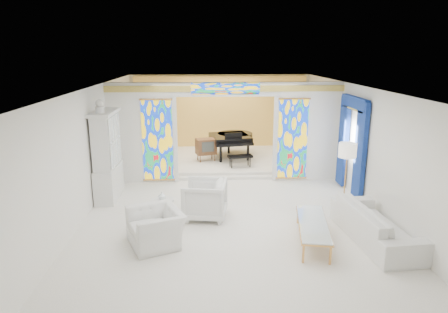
{
  "coord_description": "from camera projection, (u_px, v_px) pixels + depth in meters",
  "views": [
    {
      "loc": [
        -0.6,
        -9.78,
        3.86
      ],
      "look_at": [
        -0.13,
        0.2,
        1.23
      ],
      "focal_mm": 32.0,
      "sensor_mm": 36.0,
      "label": 1
    }
  ],
  "objects": [
    {
      "name": "floor",
      "position": [
        229.0,
        204.0,
        10.45
      ],
      "size": [
        12.0,
        12.0,
        0.0
      ],
      "primitive_type": "plane",
      "color": "white",
      "rests_on": "ground"
    },
    {
      "name": "ceiling",
      "position": [
        230.0,
        88.0,
        9.69
      ],
      "size": [
        7.0,
        12.0,
        0.02
      ],
      "primitive_type": "cube",
      "color": "silver",
      "rests_on": "wall_back"
    },
    {
      "name": "wall_back",
      "position": [
        220.0,
        113.0,
        15.87
      ],
      "size": [
        7.0,
        0.02,
        3.0
      ],
      "primitive_type": "cube",
      "color": "white",
      "rests_on": "floor"
    },
    {
      "name": "wall_front",
      "position": [
        263.0,
        279.0,
        4.28
      ],
      "size": [
        7.0,
        0.02,
        3.0
      ],
      "primitive_type": "cube",
      "color": "white",
      "rests_on": "floor"
    },
    {
      "name": "wall_left",
      "position": [
        89.0,
        150.0,
        9.91
      ],
      "size": [
        0.02,
        12.0,
        3.0
      ],
      "primitive_type": "cube",
      "color": "white",
      "rests_on": "floor"
    },
    {
      "name": "wall_right",
      "position": [
        365.0,
        147.0,
        10.23
      ],
      "size": [
        0.02,
        12.0,
        3.0
      ],
      "primitive_type": "cube",
      "color": "white",
      "rests_on": "floor"
    },
    {
      "name": "partition_wall",
      "position": [
        225.0,
        128.0,
        11.96
      ],
      "size": [
        7.0,
        0.22,
        3.0
      ],
      "color": "white",
      "rests_on": "floor"
    },
    {
      "name": "stained_glass_left",
      "position": [
        157.0,
        141.0,
        11.86
      ],
      "size": [
        0.9,
        0.04,
        2.4
      ],
      "primitive_type": "cube",
      "color": "gold",
      "rests_on": "partition_wall"
    },
    {
      "name": "stained_glass_right",
      "position": [
        293.0,
        139.0,
        12.04
      ],
      "size": [
        0.9,
        0.04,
        2.4
      ],
      "primitive_type": "cube",
      "color": "gold",
      "rests_on": "partition_wall"
    },
    {
      "name": "stained_glass_transom",
      "position": [
        226.0,
        89.0,
        11.56
      ],
      "size": [
        2.0,
        0.04,
        0.34
      ],
      "primitive_type": "cube",
      "color": "gold",
      "rests_on": "partition_wall"
    },
    {
      "name": "alcove_platform",
      "position": [
        222.0,
        159.0,
        14.39
      ],
      "size": [
        6.8,
        3.8,
        0.18
      ],
      "primitive_type": "cube",
      "color": "white",
      "rests_on": "floor"
    },
    {
      "name": "gold_curtain_back",
      "position": [
        220.0,
        113.0,
        15.75
      ],
      "size": [
        6.7,
        0.1,
        2.9
      ],
      "primitive_type": "cube",
      "color": "#EFC153",
      "rests_on": "wall_back"
    },
    {
      "name": "chandelier",
      "position": [
        228.0,
        91.0,
        13.68
      ],
      "size": [
        0.48,
        0.48,
        0.3
      ],
      "primitive_type": "cylinder",
      "color": "#CE9048",
      "rests_on": "ceiling"
    },
    {
      "name": "blue_drapes",
      "position": [
        352.0,
        138.0,
        10.88
      ],
      "size": [
        0.14,
        1.85,
        2.65
      ],
      "color": "navy",
      "rests_on": "wall_right"
    },
    {
      "name": "china_cabinet",
      "position": [
        107.0,
        156.0,
        10.59
      ],
      "size": [
        0.56,
        1.46,
        2.72
      ],
      "color": "silver",
      "rests_on": "floor"
    },
    {
      "name": "armchair_left",
      "position": [
        156.0,
        227.0,
        8.18
      ],
      "size": [
        1.36,
        1.43,
        0.74
      ],
      "primitive_type": "imported",
      "rotation": [
        0.0,
        0.0,
        -1.16
      ],
      "color": "white",
      "rests_on": "floor"
    },
    {
      "name": "armchair_right",
      "position": [
        205.0,
        199.0,
        9.48
      ],
      "size": [
        1.13,
        1.11,
        0.91
      ],
      "primitive_type": "imported",
      "rotation": [
        0.0,
        0.0,
        -1.71
      ],
      "color": "white",
      "rests_on": "floor"
    },
    {
      "name": "sofa",
      "position": [
        376.0,
        224.0,
        8.35
      ],
      "size": [
        1.2,
        2.59,
        0.74
      ],
      "primitive_type": "imported",
      "rotation": [
        0.0,
        0.0,
        1.66
      ],
      "color": "white",
      "rests_on": "floor"
    },
    {
      "name": "side_table",
      "position": [
        163.0,
        209.0,
        8.99
      ],
      "size": [
        0.64,
        0.64,
        0.65
      ],
      "rotation": [
        0.0,
        0.0,
        -0.26
      ],
      "color": "silver",
      "rests_on": "floor"
    },
    {
      "name": "vase",
      "position": [
        162.0,
        196.0,
        8.91
      ],
      "size": [
        0.2,
        0.2,
        0.18
      ],
      "primitive_type": "imported",
      "rotation": [
        0.0,
        0.0,
        -0.21
      ],
      "color": "silver",
      "rests_on": "side_table"
    },
    {
      "name": "coffee_table",
      "position": [
        313.0,
        224.0,
        8.27
      ],
      "size": [
        0.92,
        2.02,
        0.43
      ],
      "rotation": [
        0.0,
        0.0,
        -0.17
      ],
      "color": "white",
      "rests_on": "floor"
    },
    {
      "name": "floor_lamp",
      "position": [
        347.0,
        154.0,
        9.58
      ],
      "size": [
        0.43,
        0.43,
        1.74
      ],
      "rotation": [
        0.0,
        0.0,
        0.01
      ],
      "color": "#CE9048",
      "rests_on": "floor"
    },
    {
      "name": "grand_piano",
      "position": [
        233.0,
        138.0,
        14.35
      ],
      "size": [
        1.71,
        2.64,
        0.98
      ],
      "rotation": [
        0.0,
        0.0,
        0.19
      ],
      "color": "black",
      "rests_on": "alcove_platform"
    },
    {
      "name": "tv_console",
      "position": [
        206.0,
        146.0,
        13.79
      ],
      "size": [
        0.77,
        0.63,
        0.78
      ],
      "rotation": [
        0.0,
        0.0,
        0.29
      ],
      "color": "brown",
      "rests_on": "alcove_platform"
    }
  ]
}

